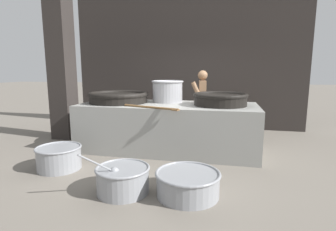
{
  "coord_description": "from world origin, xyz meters",
  "views": [
    {
      "loc": [
        1.18,
        -5.34,
        1.67
      ],
      "look_at": [
        0.0,
        0.0,
        0.73
      ],
      "focal_mm": 28.0,
      "sensor_mm": 36.0,
      "label": 1
    }
  ],
  "objects_px": {
    "giant_wok_far": "(220,99)",
    "prep_bowl_extra": "(59,157)",
    "giant_wok_near": "(118,97)",
    "prep_bowl_vegetables": "(123,178)",
    "stock_pot": "(167,91)",
    "cook": "(202,102)",
    "prep_bowl_meat": "(188,182)"
  },
  "relations": [
    {
      "from": "giant_wok_near",
      "to": "prep_bowl_vegetables",
      "type": "relative_size",
      "value": 1.54
    },
    {
      "from": "prep_bowl_vegetables",
      "to": "prep_bowl_extra",
      "type": "distance_m",
      "value": 1.53
    },
    {
      "from": "giant_wok_far",
      "to": "prep_bowl_extra",
      "type": "xyz_separation_m",
      "value": [
        -2.65,
        -1.55,
        -0.9
      ]
    },
    {
      "from": "giant_wok_far",
      "to": "prep_bowl_vegetables",
      "type": "xyz_separation_m",
      "value": [
        -1.24,
        -2.15,
        -0.91
      ]
    },
    {
      "from": "giant_wok_near",
      "to": "giant_wok_far",
      "type": "relative_size",
      "value": 1.19
    },
    {
      "from": "cook",
      "to": "prep_bowl_vegetables",
      "type": "distance_m",
      "value": 3.34
    },
    {
      "from": "giant_wok_far",
      "to": "cook",
      "type": "xyz_separation_m",
      "value": [
        -0.46,
        1.02,
        -0.21
      ]
    },
    {
      "from": "giant_wok_near",
      "to": "prep_bowl_meat",
      "type": "bearing_deg",
      "value": -48.1
    },
    {
      "from": "prep_bowl_vegetables",
      "to": "prep_bowl_meat",
      "type": "height_order",
      "value": "prep_bowl_vegetables"
    },
    {
      "from": "giant_wok_far",
      "to": "prep_bowl_meat",
      "type": "distance_m",
      "value": 2.28
    },
    {
      "from": "stock_pot",
      "to": "cook",
      "type": "bearing_deg",
      "value": 43.67
    },
    {
      "from": "prep_bowl_vegetables",
      "to": "prep_bowl_meat",
      "type": "distance_m",
      "value": 0.9
    },
    {
      "from": "giant_wok_near",
      "to": "stock_pot",
      "type": "distance_m",
      "value": 1.09
    },
    {
      "from": "cook",
      "to": "prep_bowl_meat",
      "type": "xyz_separation_m",
      "value": [
        0.11,
        -3.07,
        -0.73
      ]
    },
    {
      "from": "giant_wok_near",
      "to": "cook",
      "type": "xyz_separation_m",
      "value": [
        1.74,
        1.01,
        -0.19
      ]
    },
    {
      "from": "stock_pot",
      "to": "prep_bowl_meat",
      "type": "height_order",
      "value": "stock_pot"
    },
    {
      "from": "stock_pot",
      "to": "prep_bowl_vegetables",
      "type": "distance_m",
      "value": 2.7
    },
    {
      "from": "prep_bowl_vegetables",
      "to": "prep_bowl_extra",
      "type": "xyz_separation_m",
      "value": [
        -1.41,
        0.6,
        0.01
      ]
    },
    {
      "from": "stock_pot",
      "to": "cook",
      "type": "height_order",
      "value": "cook"
    },
    {
      "from": "giant_wok_near",
      "to": "giant_wok_far",
      "type": "distance_m",
      "value": 2.2
    },
    {
      "from": "giant_wok_near",
      "to": "prep_bowl_extra",
      "type": "relative_size",
      "value": 1.71
    },
    {
      "from": "giant_wok_far",
      "to": "prep_bowl_extra",
      "type": "distance_m",
      "value": 3.2
    },
    {
      "from": "giant_wok_far",
      "to": "cook",
      "type": "relative_size",
      "value": 0.65
    },
    {
      "from": "giant_wok_far",
      "to": "cook",
      "type": "height_order",
      "value": "cook"
    },
    {
      "from": "prep_bowl_meat",
      "to": "prep_bowl_extra",
      "type": "relative_size",
      "value": 1.17
    },
    {
      "from": "stock_pot",
      "to": "cook",
      "type": "distance_m",
      "value": 1.03
    },
    {
      "from": "prep_bowl_meat",
      "to": "prep_bowl_extra",
      "type": "height_order",
      "value": "prep_bowl_extra"
    },
    {
      "from": "stock_pot",
      "to": "prep_bowl_extra",
      "type": "height_order",
      "value": "stock_pot"
    },
    {
      "from": "stock_pot",
      "to": "prep_bowl_extra",
      "type": "bearing_deg",
      "value": -128.08
    },
    {
      "from": "prep_bowl_extra",
      "to": "giant_wok_near",
      "type": "bearing_deg",
      "value": 73.7
    },
    {
      "from": "cook",
      "to": "prep_bowl_extra",
      "type": "distance_m",
      "value": 3.45
    },
    {
      "from": "giant_wok_near",
      "to": "stock_pot",
      "type": "height_order",
      "value": "stock_pot"
    }
  ]
}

